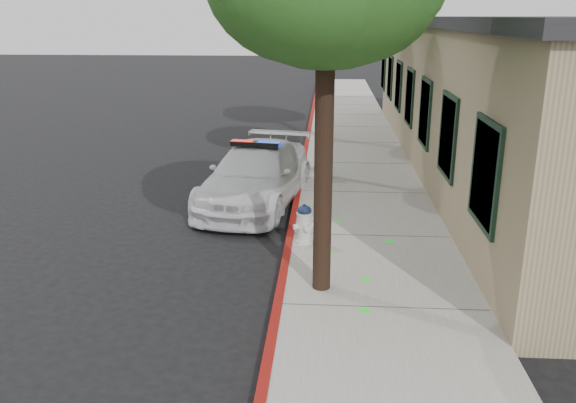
# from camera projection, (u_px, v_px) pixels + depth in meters

# --- Properties ---
(ground) EXTENTS (120.00, 120.00, 0.00)m
(ground) POSITION_uv_depth(u_px,v_px,m) (274.00, 313.00, 8.89)
(ground) COLOR black
(ground) RESTS_ON ground
(sidewalk) EXTENTS (3.20, 60.00, 0.15)m
(sidewalk) POSITION_uv_depth(u_px,v_px,m) (369.00, 239.00, 11.62)
(sidewalk) COLOR gray
(sidewalk) RESTS_ON ground
(red_curb) EXTENTS (0.14, 60.00, 0.16)m
(red_curb) POSITION_uv_depth(u_px,v_px,m) (290.00, 237.00, 11.71)
(red_curb) COLOR maroon
(red_curb) RESTS_ON ground
(clapboard_building) EXTENTS (7.30, 20.89, 4.24)m
(clapboard_building) POSITION_uv_depth(u_px,v_px,m) (543.00, 96.00, 16.39)
(clapboard_building) COLOR #9A8765
(clapboard_building) RESTS_ON ground
(police_car) EXTENTS (2.70, 5.01, 1.50)m
(police_car) POSITION_uv_depth(u_px,v_px,m) (256.00, 175.00, 13.87)
(police_car) COLOR silver
(police_car) RESTS_ON ground
(fire_hydrant) EXTENTS (0.43, 0.38, 0.76)m
(fire_hydrant) POSITION_uv_depth(u_px,v_px,m) (304.00, 224.00, 11.10)
(fire_hydrant) COLOR silver
(fire_hydrant) RESTS_ON sidewalk
(street_tree_mid) EXTENTS (3.18, 2.99, 5.70)m
(street_tree_mid) POSITION_uv_depth(u_px,v_px,m) (329.00, 8.00, 14.63)
(street_tree_mid) COLOR black
(street_tree_mid) RESTS_ON sidewalk
(street_tree_far) EXTENTS (3.46, 3.23, 6.11)m
(street_tree_far) POSITION_uv_depth(u_px,v_px,m) (330.00, 0.00, 19.33)
(street_tree_far) COLOR black
(street_tree_far) RESTS_ON sidewalk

